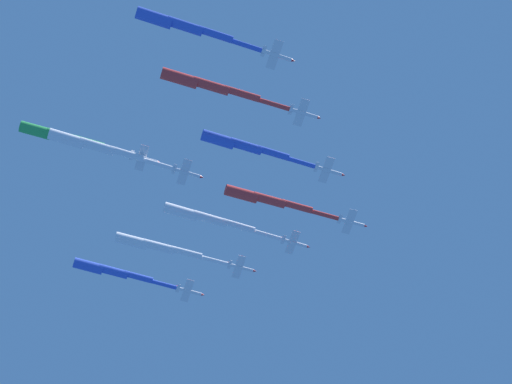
% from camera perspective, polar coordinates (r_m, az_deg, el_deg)
% --- Properties ---
extents(jet_lead, '(27.10, 42.23, 4.21)m').
position_cam_1_polar(jet_lead, '(246.22, 1.05, -0.64)').
color(jet_lead, silver).
extents(jet_port_inner, '(27.46, 44.93, 4.09)m').
position_cam_1_polar(jet_port_inner, '(253.98, -3.32, -2.00)').
color(jet_port_inner, silver).
extents(jet_starboard_inner, '(25.83, 41.28, 4.15)m').
position_cam_1_polar(jet_starboard_inner, '(237.05, -0.65, 3.29)').
color(jet_starboard_inner, silver).
extents(jet_port_mid, '(27.57, 43.09, 4.17)m').
position_cam_1_polar(jet_port_mid, '(261.81, -7.00, -4.01)').
color(jet_port_mid, silver).
extents(jet_starboard_mid, '(27.62, 43.55, 4.07)m').
position_cam_1_polar(jet_starboard_mid, '(230.35, -3.22, 7.66)').
color(jet_starboard_mid, silver).
extents(jet_port_outer, '(25.64, 40.96, 4.22)m').
position_cam_1_polar(jet_port_outer, '(270.26, -10.23, -5.76)').
color(jet_port_outer, silver).
extents(jet_starboard_outer, '(25.91, 41.53, 4.16)m').
position_cam_1_polar(jet_starboard_outer, '(222.50, -5.07, 11.86)').
color(jet_starboard_outer, silver).
extents(jet_trail_port, '(26.78, 43.76, 4.22)m').
position_cam_1_polar(jet_trail_port, '(243.35, -11.42, 3.23)').
color(jet_trail_port, silver).
extents(jet_trail_starboard, '(25.16, 38.94, 4.11)m').
position_cam_1_polar(jet_trail_starboard, '(245.42, -13.77, 3.89)').
color(jet_trail_starboard, silver).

